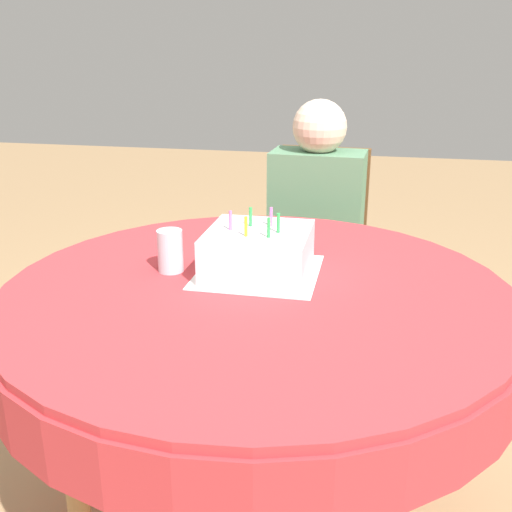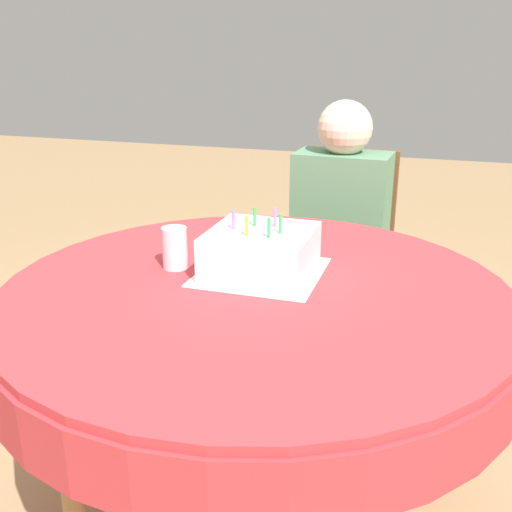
% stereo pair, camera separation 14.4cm
% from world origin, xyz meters
% --- Properties ---
extents(dining_table, '(1.25, 1.25, 0.75)m').
position_xyz_m(dining_table, '(0.00, 0.00, 0.66)').
color(dining_table, '#BC3338').
rests_on(dining_table, ground_plane).
extents(chair, '(0.41, 0.41, 0.90)m').
position_xyz_m(chair, '(0.05, 0.97, 0.48)').
color(chair, brown).
rests_on(chair, ground_plane).
extents(person, '(0.36, 0.31, 1.11)m').
position_xyz_m(person, '(0.05, 0.88, 0.66)').
color(person, beige).
rests_on(person, ground_plane).
extents(napkin, '(0.30, 0.30, 0.00)m').
position_xyz_m(napkin, '(-0.01, 0.09, 0.75)').
color(napkin, white).
rests_on(napkin, dining_table).
extents(birthday_cake, '(0.25, 0.25, 0.16)m').
position_xyz_m(birthday_cake, '(-0.01, 0.09, 0.80)').
color(birthday_cake, white).
rests_on(birthday_cake, dining_table).
extents(drinking_glass, '(0.07, 0.07, 0.11)m').
position_xyz_m(drinking_glass, '(-0.23, 0.05, 0.80)').
color(drinking_glass, silver).
rests_on(drinking_glass, dining_table).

